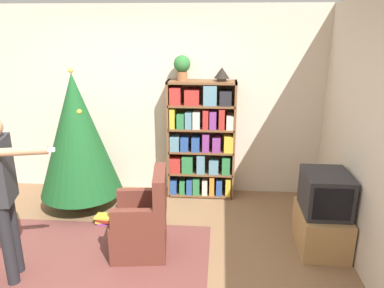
{
  "coord_description": "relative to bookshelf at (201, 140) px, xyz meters",
  "views": [
    {
      "loc": [
        1.01,
        -3.14,
        2.36
      ],
      "look_at": [
        0.7,
        0.87,
        1.05
      ],
      "focal_mm": 35.0,
      "sensor_mm": 36.0,
      "label": 1
    }
  ],
  "objects": [
    {
      "name": "ground_plane",
      "position": [
        -0.76,
        -1.76,
        -0.82
      ],
      "size": [
        14.0,
        14.0,
        0.0
      ],
      "primitive_type": "plane",
      "color": "#846042"
    },
    {
      "name": "wall_back",
      "position": [
        -0.76,
        0.23,
        0.48
      ],
      "size": [
        8.0,
        0.1,
        2.6
      ],
      "color": "beige",
      "rests_on": "ground_plane"
    },
    {
      "name": "area_rug",
      "position": [
        -1.13,
        -1.71,
        -0.82
      ],
      "size": [
        2.6,
        1.64,
        0.01
      ],
      "color": "brown",
      "rests_on": "ground_plane"
    },
    {
      "name": "bookshelf",
      "position": [
        0.0,
        0.0,
        0.0
      ],
      "size": [
        0.92,
        0.3,
        1.63
      ],
      "color": "brown",
      "rests_on": "ground_plane"
    },
    {
      "name": "tv_stand",
      "position": [
        1.38,
        -1.21,
        -0.6
      ],
      "size": [
        0.49,
        0.7,
        0.44
      ],
      "color": "tan",
      "rests_on": "ground_plane"
    },
    {
      "name": "television",
      "position": [
        1.38,
        -1.22,
        -0.17
      ],
      "size": [
        0.46,
        0.55,
        0.43
      ],
      "color": "#28282D",
      "rests_on": "tv_stand"
    },
    {
      "name": "game_remote",
      "position": [
        1.23,
        -1.42,
        -0.37
      ],
      "size": [
        0.04,
        0.12,
        0.02
      ],
      "color": "white",
      "rests_on": "tv_stand"
    },
    {
      "name": "christmas_tree",
      "position": [
        -1.56,
        -0.48,
        0.17
      ],
      "size": [
        1.05,
        1.05,
        1.85
      ],
      "color": "#4C3323",
      "rests_on": "ground_plane"
    },
    {
      "name": "armchair",
      "position": [
        -0.54,
        -1.45,
        -0.5
      ],
      "size": [
        0.63,
        0.62,
        0.92
      ],
      "rotation": [
        0.0,
        0.0,
        -1.45
      ],
      "color": "brown",
      "rests_on": "ground_plane"
    },
    {
      "name": "standing_person",
      "position": [
        -1.68,
        -1.97,
        0.13
      ],
      "size": [
        0.7,
        0.46,
        1.61
      ],
      "rotation": [
        0.0,
        0.0,
        -1.33
      ],
      "color": "#232328",
      "rests_on": "ground_plane"
    },
    {
      "name": "potted_plant",
      "position": [
        -0.26,
        0.01,
        1.0
      ],
      "size": [
        0.22,
        0.22,
        0.33
      ],
      "color": "#935B38",
      "rests_on": "bookshelf"
    },
    {
      "name": "table_lamp",
      "position": [
        0.26,
        0.01,
        0.91
      ],
      "size": [
        0.2,
        0.2,
        0.18
      ],
      "color": "#473828",
      "rests_on": "bookshelf"
    },
    {
      "name": "book_pile_near_tree",
      "position": [
        -1.14,
        -0.91,
        -0.76
      ],
      "size": [
        0.23,
        0.19,
        0.11
      ],
      "color": "#843889",
      "rests_on": "ground_plane"
    }
  ]
}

